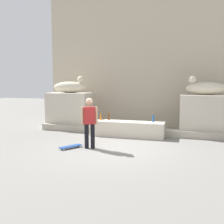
{
  "coord_description": "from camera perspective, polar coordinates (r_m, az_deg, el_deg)",
  "views": [
    {
      "loc": [
        2.43,
        -8.32,
        2.26
      ],
      "look_at": [
        -0.3,
        0.85,
        1.1
      ],
      "focal_mm": 42.86,
      "sensor_mm": 36.0,
      "label": 1
    }
  ],
  "objects": [
    {
      "name": "statue_reclining_left",
      "position": [
        12.6,
        -8.83,
        5.36
      ],
      "size": [
        1.62,
        0.63,
        0.78
      ],
      "rotation": [
        0.0,
        0.0,
        0.05
      ],
      "color": "beige",
      "rests_on": "pedestal_left"
    },
    {
      "name": "pedestal_left",
      "position": [
        12.69,
        -8.88,
        0.34
      ],
      "size": [
        1.97,
        1.24,
        1.65
      ],
      "primitive_type": "cube",
      "color": "beige",
      "rests_on": "ground_plane"
    },
    {
      "name": "skateboard",
      "position": [
        9.02,
        -8.81,
        -7.25
      ],
      "size": [
        0.61,
        0.78,
        0.08
      ],
      "rotation": [
        0.0,
        0.0,
        0.98
      ],
      "color": "navy",
      "rests_on": "ground_plane"
    },
    {
      "name": "bottle_blue",
      "position": [
        10.62,
        8.77,
        -1.38
      ],
      "size": [
        0.07,
        0.07,
        0.33
      ],
      "color": "#194C99",
      "rests_on": "ledge_block"
    },
    {
      "name": "ground_plane",
      "position": [
        8.96,
        0.26,
        -7.7
      ],
      "size": [
        40.0,
        40.0,
        0.0
      ],
      "primitive_type": "plane",
      "color": "slate"
    },
    {
      "name": "bottle_orange",
      "position": [
        10.97,
        -2.44,
        -1.19
      ],
      "size": [
        0.06,
        0.06,
        0.27
      ],
      "color": "orange",
      "rests_on": "ledge_block"
    },
    {
      "name": "pedestal_right",
      "position": [
        11.48,
        19.26,
        -0.65
      ],
      "size": [
        1.97,
        1.24,
        1.65
      ],
      "primitive_type": "cube",
      "color": "beige",
      "rests_on": "ground_plane"
    },
    {
      "name": "stair_step",
      "position": [
        11.21,
        3.75,
        -4.01
      ],
      "size": [
        7.97,
        0.5,
        0.28
      ],
      "primitive_type": "cube",
      "color": "#A9A08F",
      "rests_on": "ground_plane"
    },
    {
      "name": "bottle_brown",
      "position": [
        11.03,
        -0.71,
        -1.0
      ],
      "size": [
        0.08,
        0.08,
        0.33
      ],
      "color": "#593314",
      "rests_on": "ledge_block"
    },
    {
      "name": "facade_wall",
      "position": [
        13.31,
        6.11,
        11.77
      ],
      "size": [
        9.23,
        0.6,
        6.79
      ],
      "primitive_type": "cube",
      "color": "#C1B198",
      "rests_on": "ground_plane"
    },
    {
      "name": "skater",
      "position": [
        8.78,
        -4.82,
        -1.88
      ],
      "size": [
        0.5,
        0.33,
        1.67
      ],
      "rotation": [
        0.0,
        0.0,
        0.4
      ],
      "color": "black",
      "rests_on": "ground_plane"
    },
    {
      "name": "statue_reclining_right",
      "position": [
        11.39,
        19.31,
        4.89
      ],
      "size": [
        1.63,
        0.64,
        0.78
      ],
      "rotation": [
        0.0,
        0.0,
        3.19
      ],
      "color": "beige",
      "rests_on": "pedestal_right"
    },
    {
      "name": "ledge_block",
      "position": [
        10.73,
        3.19,
        -3.61
      ],
      "size": [
        2.97,
        0.65,
        0.6
      ],
      "primitive_type": "cube",
      "color": "beige",
      "rests_on": "ground_plane"
    }
  ]
}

